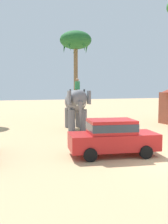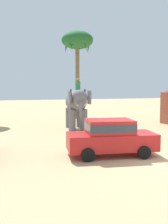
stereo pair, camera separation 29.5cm
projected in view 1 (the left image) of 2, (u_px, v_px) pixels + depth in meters
The scene contains 4 objects.
ground_plane at pixel (160, 160), 11.24m from camera, with size 120.00×120.00×0.00m, color tan.
car_sedan_foreground at pixel (112, 136), 11.95m from camera, with size 4.33×2.40×1.70m.
elephant_with_mahout at pixel (76, 104), 19.42m from camera, with size 2.09×3.98×3.88m.
palm_tree_left_of_road at pixel (76, 43), 25.81m from camera, with size 3.20×3.20×8.90m.
Camera 1 is at (-6.97, -9.14, 3.15)m, focal length 41.02 mm.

